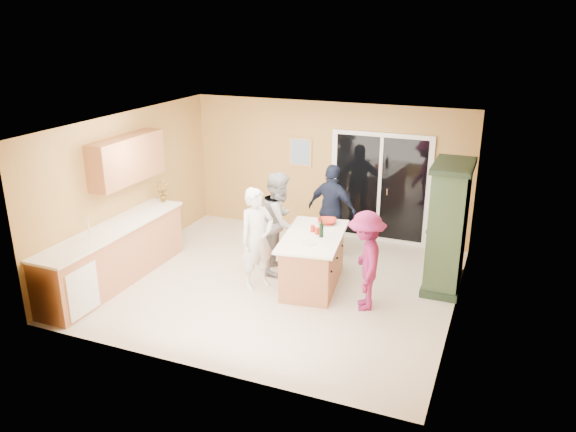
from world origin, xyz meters
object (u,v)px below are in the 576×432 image
at_px(woman_white, 257,239).
at_px(woman_grey, 280,222).
at_px(kitchen_island, 313,262).
at_px(woman_navy, 332,210).
at_px(green_hutch, 448,229).
at_px(woman_magenta, 365,261).

distance_m(woman_white, woman_grey, 0.75).
height_order(kitchen_island, woman_grey, woman_grey).
bearing_deg(woman_navy, kitchen_island, 108.46).
xyz_separation_m(green_hutch, woman_grey, (-2.67, -0.36, -0.13)).
xyz_separation_m(woman_white, woman_grey, (0.08, 0.74, 0.04)).
relative_size(woman_white, woman_grey, 0.96).
bearing_deg(green_hutch, woman_white, -158.04).
height_order(green_hutch, woman_navy, green_hutch).
bearing_deg(green_hutch, woman_grey, -172.24).
bearing_deg(woman_navy, woman_magenta, 134.51).
distance_m(green_hutch, woman_navy, 2.16).
height_order(woman_white, woman_grey, woman_grey).
distance_m(woman_white, woman_magenta, 1.75).
distance_m(green_hutch, woman_magenta, 1.53).
bearing_deg(woman_grey, kitchen_island, -124.67).
bearing_deg(kitchen_island, woman_navy, 87.39).
bearing_deg(woman_grey, woman_navy, -38.72).
xyz_separation_m(kitchen_island, woman_magenta, (0.94, -0.40, 0.34)).
relative_size(green_hutch, woman_grey, 1.19).
distance_m(woman_white, woman_navy, 1.85).
relative_size(kitchen_island, green_hutch, 0.86).
relative_size(woman_navy, woman_magenta, 1.11).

